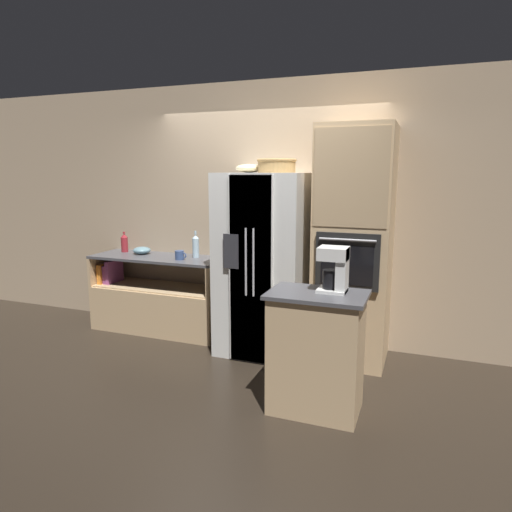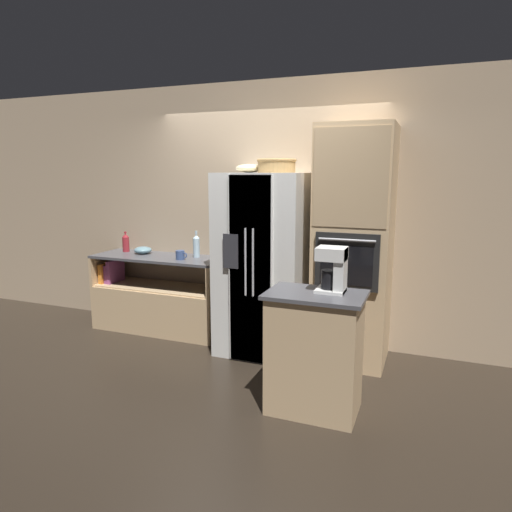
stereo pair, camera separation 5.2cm
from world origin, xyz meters
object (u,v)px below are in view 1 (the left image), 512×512
Objects in this scene: bottle_tall at (196,246)px; mixing_bowl at (142,250)px; bottle_short at (124,243)px; coffee_maker at (336,268)px; wall_oven at (354,247)px; wicker_basket at (277,165)px; fruit_bowl at (249,168)px; mug at (180,255)px; refrigerator at (265,264)px.

mixing_bowl is (-0.71, -0.02, -0.09)m from bottle_tall.
mixing_bowl is at bearing -178.10° from bottle_tall.
bottle_short is 0.72× the size of coffee_maker.
wall_oven is 5.97× the size of wicker_basket.
fruit_bowl reaches higher than bottle_short.
wicker_basket is at bearing -8.96° from bottle_short.
mug is at bearing 152.25° from coffee_maker.
refrigerator is 8.81× the size of mixing_bowl.
mug reaches higher than mixing_bowl.
coffee_maker is (1.93, -1.02, 0.20)m from mug.
fruit_bowl reaches higher than refrigerator.
refrigerator reaches higher than mixing_bowl.
bottle_tall is 0.23m from mug.
mug is 0.40× the size of coffee_maker.
refrigerator reaches higher than mug.
mug is at bearing -120.31° from bottle_tall.
fruit_bowl is (-0.15, -0.05, 0.96)m from refrigerator.
bottle_short is 1.80× the size of mug.
bottle_short is at bearing 176.25° from wall_oven.
wicker_basket is 1.25× the size of bottle_tall.
wall_oven is at bearing 91.67° from coffee_maker.
mixing_bowl is at bearing 155.19° from coffee_maker.
mixing_bowl is at bearing 172.97° from refrigerator.
bottle_short reaches higher than mug.
coffee_maker is (0.91, -0.97, 0.22)m from refrigerator.
mixing_bowl is (-1.47, 0.25, -0.95)m from fruit_bowl.
fruit_bowl is 1.10× the size of bottle_short.
refrigerator is at bearing -175.78° from wall_oven.
coffee_maker is at bearing -33.24° from bottle_tall.
wall_oven reaches higher than fruit_bowl.
fruit_bowl is at bearing -9.51° from bottle_short.
refrigerator is 4.82× the size of wicker_basket.
bottle_tall is (-1.06, 0.30, -0.89)m from wicker_basket.
wicker_basket is at bearing -169.23° from wall_oven.
mixing_bowl is (-1.62, 0.20, 0.01)m from refrigerator.
bottle_tall is (-1.80, 0.16, -0.12)m from wall_oven.
wall_oven is 16.66× the size of mug.
fruit_bowl is 1.30× the size of mixing_bowl.
wicker_basket is 1.41m from coffee_maker.
wall_oven is at bearing 10.77° from wicker_basket.
wicker_basket is at bearing -5.69° from fruit_bowl.
mug is 0.65× the size of mixing_bowl.
coffee_maker is at bearing -46.77° from refrigerator.
mug is (-1.90, -0.02, -0.20)m from wall_oven.
refrigerator is 0.81× the size of wall_oven.
mixing_bowl is at bearing -9.70° from bottle_short.
fruit_bowl is 0.89× the size of bottle_tall.
bottle_short is at bearing 170.49° from fruit_bowl.
wicker_basket is 1.11× the size of coffee_maker.
bottle_short reaches higher than mixing_bowl.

